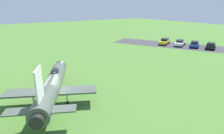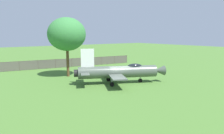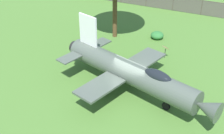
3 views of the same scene
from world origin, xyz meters
name	(u,v)px [view 3 (image 3 of 3)]	position (x,y,z in m)	size (l,w,h in m)	color
ground_plane	(129,91)	(0.00, 0.00, 0.00)	(200.00, 200.00, 0.00)	#47722D
display_jet	(133,74)	(-0.33, 0.17, 1.72)	(12.42, 8.76, 5.00)	#4C564C
perimeter_fence	(173,3)	(-1.54, -17.92, 0.98)	(27.39, 4.59, 1.85)	#4C4238
shrub_near_fence	(157,35)	(-0.81, -9.58, 0.36)	(1.30, 1.32, 0.73)	#2D7033
info_plaque	(165,49)	(-2.03, -5.87, 0.85)	(0.71, 0.70, 1.14)	#333333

